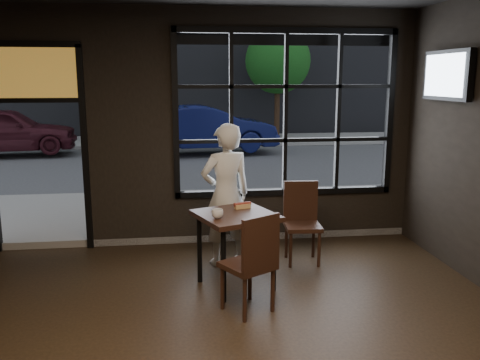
{
  "coord_description": "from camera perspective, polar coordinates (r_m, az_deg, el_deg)",
  "views": [
    {
      "loc": [
        -0.33,
        -3.37,
        2.28
      ],
      "look_at": [
        0.4,
        2.2,
        1.15
      ],
      "focal_mm": 38.0,
      "sensor_mm": 36.0,
      "label": 1
    }
  ],
  "objects": [
    {
      "name": "window_frame",
      "position": [
        7.05,
        5.13,
        7.43
      ],
      "size": [
        3.06,
        0.12,
        2.28
      ],
      "primitive_type": "cube",
      "color": "black",
      "rests_on": "ground"
    },
    {
      "name": "stained_transom",
      "position": [
        7.09,
        -22.35,
        11.11
      ],
      "size": [
        1.2,
        0.06,
        0.7
      ],
      "primitive_type": "cube",
      "color": "orange",
      "rests_on": "ground"
    },
    {
      "name": "street_asphalt",
      "position": [
        27.47,
        -6.78,
        6.51
      ],
      "size": [
        60.0,
        41.0,
        0.04
      ],
      "primitive_type": "cube",
      "color": "#545456",
      "rests_on": "ground"
    },
    {
      "name": "cafe_table",
      "position": [
        5.64,
        -0.47,
        -7.85
      ],
      "size": [
        1.01,
        1.01,
        0.84
      ],
      "primitive_type": "cube",
      "rotation": [
        0.0,
        0.0,
        0.36
      ],
      "color": "black",
      "rests_on": "floor"
    },
    {
      "name": "chair_near",
      "position": [
        5.05,
        0.85,
        -9.18
      ],
      "size": [
        0.6,
        0.6,
        1.02
      ],
      "primitive_type": "cube",
      "rotation": [
        0.0,
        0.0,
        3.68
      ],
      "color": "black",
      "rests_on": "floor"
    },
    {
      "name": "chair_window",
      "position": [
        6.38,
        7.07,
        -4.88
      ],
      "size": [
        0.47,
        0.47,
        1.0
      ],
      "primitive_type": "cube",
      "rotation": [
        0.0,
        0.0,
        -0.07
      ],
      "color": "black",
      "rests_on": "floor"
    },
    {
      "name": "man",
      "position": [
        6.21,
        -1.59,
        -1.68
      ],
      "size": [
        0.73,
        0.58,
        1.76
      ],
      "primitive_type": "imported",
      "rotation": [
        0.0,
        0.0,
        3.42
      ],
      "color": "silver",
      "rests_on": "floor"
    },
    {
      "name": "hotdog",
      "position": [
        5.72,
        0.27,
        -2.91
      ],
      "size": [
        0.21,
        0.13,
        0.06
      ],
      "primitive_type": null,
      "rotation": [
        0.0,
        0.0,
        0.27
      ],
      "color": "tan",
      "rests_on": "cafe_table"
    },
    {
      "name": "cup",
      "position": [
        5.32,
        -2.56,
        -3.81
      ],
      "size": [
        0.15,
        0.15,
        0.1
      ],
      "primitive_type": "imported",
      "rotation": [
        0.0,
        0.0,
        0.27
      ],
      "color": "silver",
      "rests_on": "cafe_table"
    },
    {
      "name": "tv",
      "position": [
        6.66,
        22.27,
        10.83
      ],
      "size": [
        0.11,
        1.01,
        0.59
      ],
      "primitive_type": "cube",
      "color": "black",
      "rests_on": "wall_right"
    },
    {
      "name": "navy_car",
      "position": [
        15.35,
        -3.8,
        5.8
      ],
      "size": [
        4.32,
        1.89,
        1.38
      ],
      "primitive_type": "imported",
      "rotation": [
        0.0,
        0.0,
        1.68
      ],
      "color": "#0D1343",
      "rests_on": "street_asphalt"
    },
    {
      "name": "maroon_car",
      "position": [
        16.41,
        -24.87,
        5.1
      ],
      "size": [
        4.16,
        2.07,
        1.36
      ],
      "primitive_type": "imported",
      "rotation": [
        0.0,
        0.0,
        1.69
      ],
      "color": "#43151E",
      "rests_on": "street_asphalt"
    },
    {
      "name": "tree_left",
      "position": [
        18.33,
        -15.99,
        12.61
      ],
      "size": [
        2.33,
        2.33,
        3.98
      ],
      "color": "#332114",
      "rests_on": "street_asphalt"
    },
    {
      "name": "tree_right",
      "position": [
        19.16,
        4.26,
        13.17
      ],
      "size": [
        2.4,
        2.4,
        4.09
      ],
      "color": "#332114",
      "rests_on": "street_asphalt"
    }
  ]
}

